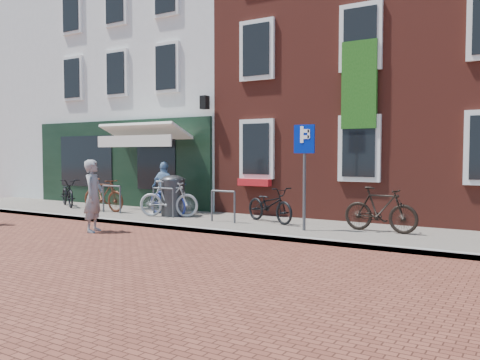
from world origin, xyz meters
The scene contains 15 objects.
ground centered at (0.00, 0.00, 0.00)m, with size 80.00×80.00×0.00m, color brown.
sidewalk centered at (1.00, 1.50, 0.05)m, with size 24.00×3.00×0.10m, color slate.
building_stucco centered at (-5.00, 7.00, 4.50)m, with size 8.00×8.00×9.00m, color silver.
building_brick_mid centered at (2.00, 7.00, 5.00)m, with size 6.00×8.00×10.00m, color maroon.
filler_left centered at (-12.50, 7.00, 4.50)m, with size 7.00×8.00×9.00m, color silver.
litter_bin centered at (-1.45, 1.57, 0.74)m, with size 0.67×0.67×1.23m.
parking_sign centered at (2.85, 1.01, 1.77)m, with size 0.50×0.07×2.43m.
woman centered at (-1.59, -1.22, 0.86)m, with size 0.63×0.41×1.72m, color gray.
cafe_person centered at (-2.07, 1.93, 0.86)m, with size 0.90×0.37×1.53m, color #79A1CB.
bicycle_0 centered at (-6.11, 1.74, 0.56)m, with size 0.61×1.75×0.92m, color black.
bicycle_1 centered at (-3.98, 1.32, 0.61)m, with size 0.48×1.69×1.02m, color #4C2313.
bicycle_2 centered at (-1.73, 1.68, 0.56)m, with size 0.61×1.75×0.92m, color navy.
bicycle_3 centered at (-1.39, 1.30, 0.61)m, with size 0.48×1.69×1.02m, color gray.
bicycle_4 centered at (1.55, 1.79, 0.56)m, with size 0.61×1.75×0.92m, color black.
bicycle_5 centered at (4.42, 1.69, 0.61)m, with size 0.48×1.69×1.02m, color black.
Camera 1 is at (7.53, -9.45, 1.86)m, focal length 37.24 mm.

